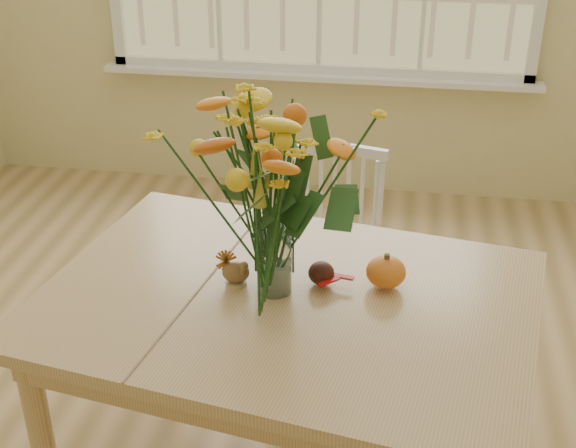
# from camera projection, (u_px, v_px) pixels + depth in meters

# --- Properties ---
(dining_table) EXTENTS (1.53, 1.21, 0.74)m
(dining_table) POSITION_uv_depth(u_px,v_px,m) (287.00, 322.00, 2.23)
(dining_table) COLOR tan
(dining_table) RESTS_ON floor
(windsor_chair) EXTENTS (0.41, 0.39, 0.84)m
(windsor_chair) POSITION_uv_depth(u_px,v_px,m) (332.00, 247.00, 2.98)
(windsor_chair) COLOR white
(windsor_chair) RESTS_ON floor
(flower_vase) EXTENTS (0.47, 0.47, 0.56)m
(flower_vase) POSITION_uv_depth(u_px,v_px,m) (273.00, 184.00, 2.06)
(flower_vase) COLOR white
(flower_vase) RESTS_ON dining_table
(pumpkin) EXTENTS (0.12, 0.12, 0.09)m
(pumpkin) POSITION_uv_depth(u_px,v_px,m) (386.00, 273.00, 2.21)
(pumpkin) COLOR #C84917
(pumpkin) RESTS_ON dining_table
(turkey_figurine) EXTENTS (0.09, 0.07, 0.10)m
(turkey_figurine) POSITION_uv_depth(u_px,v_px,m) (236.00, 272.00, 2.23)
(turkey_figurine) COLOR #CCB78C
(turkey_figurine) RESTS_ON dining_table
(dark_gourd) EXTENTS (0.13, 0.08, 0.07)m
(dark_gourd) POSITION_uv_depth(u_px,v_px,m) (321.00, 274.00, 2.23)
(dark_gourd) COLOR #38160F
(dark_gourd) RESTS_ON dining_table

